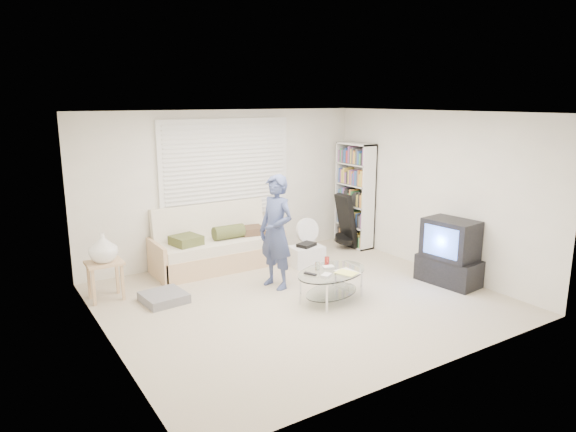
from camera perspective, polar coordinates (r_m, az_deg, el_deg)
ground at (r=7.08m, az=1.36°, el=-9.25°), size 5.00×5.00×0.00m
room_shell at (r=7.04m, az=-0.74°, el=4.41°), size 5.02×4.52×2.51m
window_blinds at (r=8.55m, az=-6.83°, el=5.28°), size 2.32×0.08×1.62m
futon_sofa at (r=8.36m, az=-7.88°, el=-3.46°), size 2.08×0.84×1.01m
grey_floor_pillow at (r=7.18m, az=-13.62°, el=-8.78°), size 0.59×0.59×0.12m
side_table at (r=7.29m, az=-19.85°, el=-3.63°), size 0.47×0.38×0.93m
bookshelf at (r=9.47m, az=7.41°, el=2.31°), size 0.30×0.80×1.90m
guitar_case at (r=9.33m, az=6.48°, el=-0.99°), size 0.38×0.37×0.99m
floor_fan at (r=8.71m, az=2.03°, el=-2.11°), size 0.42×0.29×0.71m
storage_bin at (r=8.43m, az=2.06°, el=-4.37°), size 0.56×0.41×0.37m
tv_unit at (r=7.88m, az=17.50°, el=-3.93°), size 0.57×0.93×0.97m
coffee_table at (r=6.95m, az=4.85°, el=-6.77°), size 1.27×0.99×0.54m
standing_person at (r=7.29m, az=-1.33°, el=-1.79°), size 0.52×0.67×1.64m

